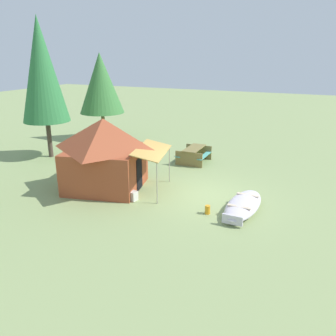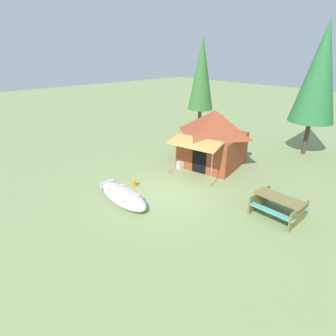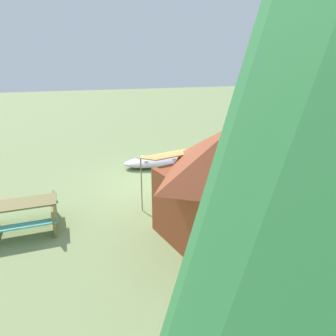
{
  "view_description": "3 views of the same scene",
  "coord_description": "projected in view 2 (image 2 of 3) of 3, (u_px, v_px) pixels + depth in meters",
  "views": [
    {
      "loc": [
        -12.27,
        -3.96,
        5.41
      ],
      "look_at": [
        -0.62,
        1.26,
        1.17
      ],
      "focal_mm": 37.0,
      "sensor_mm": 36.0,
      "label": 1
    },
    {
      "loc": [
        7.71,
        -6.97,
        5.72
      ],
      "look_at": [
        -0.67,
        0.62,
        0.8
      ],
      "focal_mm": 29.0,
      "sensor_mm": 36.0,
      "label": 2
    },
    {
      "loc": [
        2.64,
        9.4,
        4.14
      ],
      "look_at": [
        -0.37,
        0.68,
        0.8
      ],
      "focal_mm": 31.2,
      "sensor_mm": 36.0,
      "label": 3
    }
  ],
  "objects": [
    {
      "name": "ground_plane",
      "position": [
        168.0,
        193.0,
        11.82
      ],
      "size": [
        80.0,
        80.0,
        0.0
      ],
      "primitive_type": "plane",
      "color": "#85985F"
    },
    {
      "name": "beached_rowboat",
      "position": [
        123.0,
        196.0,
        11.16
      ],
      "size": [
        2.97,
        1.22,
        0.43
      ],
      "color": "silver",
      "rests_on": "ground_plane"
    },
    {
      "name": "canvas_cabin_tent",
      "position": [
        213.0,
        137.0,
        14.25
      ],
      "size": [
        3.67,
        4.63,
        2.95
      ],
      "color": "#994428",
      "rests_on": "ground_plane"
    },
    {
      "name": "picnic_table",
      "position": [
        278.0,
        205.0,
        10.03
      ],
      "size": [
        1.75,
        1.43,
        0.78
      ],
      "color": "olive",
      "rests_on": "ground_plane"
    },
    {
      "name": "cooler_box",
      "position": [
        182.0,
        165.0,
        14.31
      ],
      "size": [
        0.4,
        0.6,
        0.37
      ],
      "primitive_type": "cube",
      "rotation": [
        0.0,
        0.0,
        1.39
      ],
      "color": "beige",
      "rests_on": "ground_plane"
    },
    {
      "name": "fuel_can",
      "position": [
        134.0,
        183.0,
        12.38
      ],
      "size": [
        0.19,
        0.19,
        0.31
      ],
      "primitive_type": "cylinder",
      "rotation": [
        0.0,
        0.0,
        4.68
      ],
      "color": "orange",
      "rests_on": "ground_plane"
    },
    {
      "name": "pine_tree_back_right",
      "position": [
        320.0,
        73.0,
        14.55
      ],
      "size": [
        2.42,
        2.42,
        7.24
      ],
      "color": "#46382F",
      "rests_on": "ground_plane"
    },
    {
      "name": "pine_tree_far_center",
      "position": [
        202.0,
        74.0,
        19.52
      ],
      "size": [
        1.86,
        1.86,
        6.7
      ],
      "color": "#4A3F2F",
      "rests_on": "ground_plane"
    }
  ]
}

